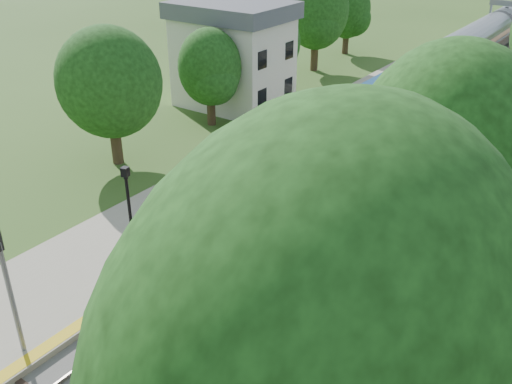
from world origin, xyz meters
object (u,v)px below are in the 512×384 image
Objects in this scene: signal_platform at (6,276)px; signal_farside at (470,143)px; lamppost_far at (131,220)px; station_building at (233,54)px.

signal_platform is 22.68m from signal_farside.
signal_farside is at bearing 54.90° from lamppost_far.
lamppost_far is at bearing -125.10° from signal_farside.
lamppost_far is 17.57m from signal_farside.
signal_platform is (11.10, -27.09, -0.49)m from station_building.
signal_platform is at bearing -113.66° from signal_farside.
station_building reaches higher than signal_farside.
station_building reaches higher than lamppost_far.
station_building is at bearing 112.27° from signal_platform.
station_building is 23.07m from lamppost_far.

